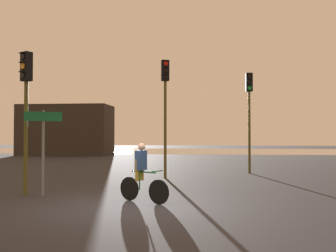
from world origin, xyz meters
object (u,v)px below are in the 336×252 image
at_px(direction_sign_post, 43,140).
at_px(distant_building, 66,130).
at_px(traffic_light_center, 165,97).
at_px(cyclist, 142,172).
at_px(traffic_light_near_left, 26,95).
at_px(traffic_light_far_right, 249,104).

bearing_deg(direction_sign_post, distant_building, -94.44).
relative_size(distant_building, traffic_light_center, 1.63).
bearing_deg(traffic_light_center, cyclist, 72.16).
bearing_deg(distant_building, cyclist, -64.97).
distance_m(distant_building, traffic_light_near_left, 24.38).
relative_size(traffic_light_far_right, direction_sign_post, 1.87).
bearing_deg(traffic_light_far_right, distant_building, -50.33).
xyz_separation_m(traffic_light_far_right, cyclist, (-3.90, -8.20, -2.54)).
relative_size(traffic_light_center, direction_sign_post, 1.96).
xyz_separation_m(direction_sign_post, cyclist, (3.17, -0.76, -0.88)).
bearing_deg(direction_sign_post, traffic_light_far_right, -157.06).
xyz_separation_m(distant_building, direction_sign_post, (8.06, -23.29, -0.64)).
distance_m(traffic_light_far_right, direction_sign_post, 10.40).
distance_m(traffic_light_near_left, traffic_light_center, 6.29).
relative_size(traffic_light_far_right, traffic_light_center, 0.96).
bearing_deg(traffic_light_center, direction_sign_post, 40.26).
bearing_deg(traffic_light_near_left, cyclist, -162.72).
height_order(traffic_light_far_right, traffic_light_center, traffic_light_center).
distance_m(traffic_light_near_left, traffic_light_far_right, 10.63).
xyz_separation_m(distant_building, traffic_light_near_left, (7.46, -23.20, 0.73)).
relative_size(distant_building, traffic_light_near_left, 1.88).
xyz_separation_m(distant_building, traffic_light_far_right, (15.13, -15.84, 1.02)).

